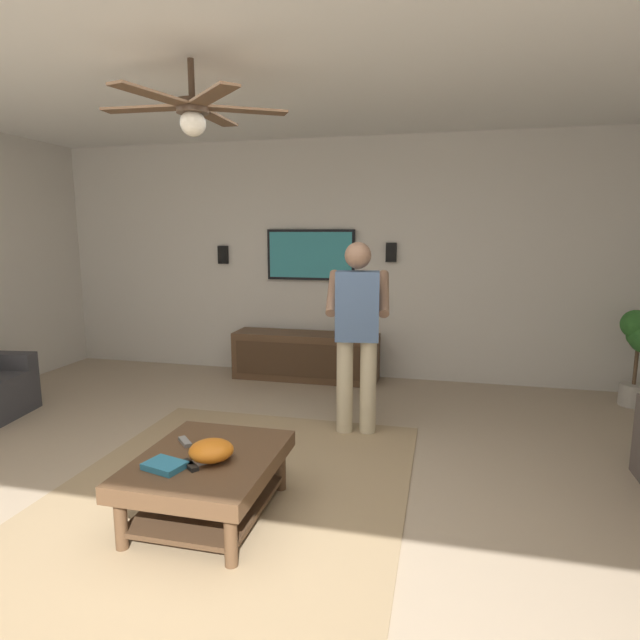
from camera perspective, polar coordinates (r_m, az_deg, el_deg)
The scene contains 17 objects.
ground_plane at distance 3.45m, azimuth -9.67°, elevation -20.42°, with size 8.51×8.51×0.00m, color tan.
wall_back_tv at distance 6.24m, azimuth 2.24°, elevation 6.62°, with size 0.10×7.29×2.79m, color silver.
ceiling_slab at distance 3.20m, azimuth -11.32°, elevation 29.94°, with size 6.85×7.29×0.10m, color white.
area_rug at distance 3.62m, azimuth -10.52°, elevation -18.80°, with size 3.09×2.32×0.01m, color #9E8460.
coffee_table at distance 3.33m, azimuth -12.13°, elevation -15.94°, with size 1.00×0.80×0.40m.
media_console at distance 6.15m, azimuth -1.57°, elevation -3.97°, with size 0.45×1.70×0.55m.
tv at distance 6.22m, azimuth -1.04°, elevation 7.14°, with size 0.05×1.06×0.60m.
person_standing at distance 4.40m, azimuth 4.09°, elevation -0.73°, with size 0.58×0.59×1.64m.
bowl at distance 3.20m, azimuth -11.82°, elevation -13.81°, with size 0.26×0.26×0.12m, color orange.
remote_white at distance 3.18m, azimuth -12.92°, elevation -14.92°, with size 0.15×0.04×0.02m, color white.
remote_black at distance 3.16m, azimuth -14.05°, elevation -15.16°, with size 0.15×0.04×0.02m, color black.
remote_grey at distance 3.48m, azimuth -14.56°, elevation -12.77°, with size 0.15×0.04×0.02m, color slate.
book at distance 3.18m, azimuth -16.63°, elevation -15.01°, with size 0.22×0.16×0.04m, color teal.
vase_round at distance 5.95m, azimuth 2.74°, elevation -0.66°, with size 0.22×0.22×0.22m, color gold.
wall_speaker_left at distance 6.06m, azimuth 7.80°, elevation 7.35°, with size 0.06×0.12×0.22m, color black.
wall_speaker_right at distance 6.60m, azimuth -10.55°, elevation 7.03°, with size 0.06×0.12×0.22m, color black.
ceiling_fan at distance 3.57m, azimuth -13.69°, elevation 21.36°, with size 1.20×1.15×0.46m.
Camera 1 is at (-2.74, -1.21, 1.72)m, focal length 29.24 mm.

